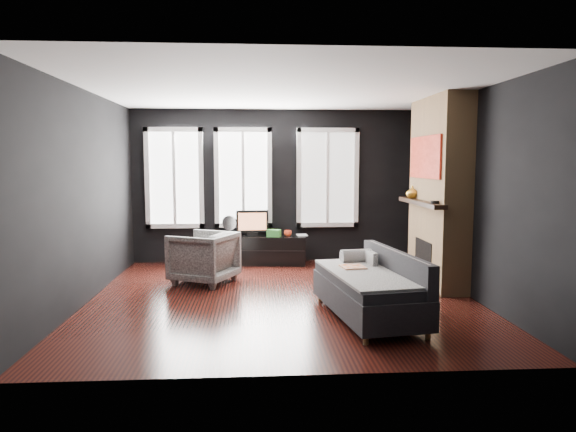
{
  "coord_description": "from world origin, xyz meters",
  "views": [
    {
      "loc": [
        -0.36,
        -6.63,
        1.79
      ],
      "look_at": [
        0.1,
        0.3,
        1.05
      ],
      "focal_mm": 32.0,
      "sensor_mm": 36.0,
      "label": 1
    }
  ],
  "objects": [
    {
      "name": "mug",
      "position": [
        0.22,
        2.17,
        0.56
      ],
      "size": [
        0.14,
        0.11,
        0.13
      ],
      "primitive_type": "imported",
      "rotation": [
        0.0,
        0.0,
        0.06
      ],
      "color": "#F54821",
      "rests_on": "media_console"
    },
    {
      "name": "wall_left",
      "position": [
        -2.5,
        0.0,
        1.35
      ],
      "size": [
        0.02,
        5.0,
        2.7
      ],
      "primitive_type": "cube",
      "color": "black",
      "rests_on": "ground"
    },
    {
      "name": "wall_right",
      "position": [
        2.5,
        0.0,
        1.35
      ],
      "size": [
        0.02,
        5.0,
        2.7
      ],
      "primitive_type": "cube",
      "color": "black",
      "rests_on": "ground"
    },
    {
      "name": "floor",
      "position": [
        0.0,
        0.0,
        0.0
      ],
      "size": [
        5.0,
        5.0,
        0.0
      ],
      "primitive_type": "plane",
      "color": "black",
      "rests_on": "ground"
    },
    {
      "name": "armchair",
      "position": [
        -1.11,
        0.9,
        0.42
      ],
      "size": [
        1.04,
        1.06,
        0.84
      ],
      "primitive_type": "imported",
      "rotation": [
        0.0,
        0.0,
        -2.02
      ],
      "color": "silver",
      "rests_on": "floor"
    },
    {
      "name": "sofa",
      "position": [
        0.93,
        -0.97,
        0.39
      ],
      "size": [
        1.16,
        1.91,
        0.77
      ],
      "primitive_type": null,
      "rotation": [
        0.0,
        0.0,
        0.15
      ],
      "color": "black",
      "rests_on": "floor"
    },
    {
      "name": "ceiling",
      "position": [
        0.0,
        0.0,
        2.7
      ],
      "size": [
        5.0,
        5.0,
        0.0
      ],
      "primitive_type": "plane",
      "color": "white",
      "rests_on": "ground"
    },
    {
      "name": "windows",
      "position": [
        -0.45,
        2.46,
        2.38
      ],
      "size": [
        4.0,
        0.16,
        1.76
      ],
      "primitive_type": null,
      "color": "white",
      "rests_on": "wall_back"
    },
    {
      "name": "fireplace",
      "position": [
        2.3,
        0.6,
        1.35
      ],
      "size": [
        0.7,
        1.62,
        2.7
      ],
      "primitive_type": null,
      "color": "#93724C",
      "rests_on": "floor"
    },
    {
      "name": "monitor",
      "position": [
        -0.4,
        2.27,
        0.75
      ],
      "size": [
        0.57,
        0.17,
        0.51
      ],
      "primitive_type": null,
      "rotation": [
        0.0,
        0.0,
        0.08
      ],
      "color": "black",
      "rests_on": "media_console"
    },
    {
      "name": "book",
      "position": [
        0.38,
        2.2,
        0.62
      ],
      "size": [
        0.18,
        0.03,
        0.24
      ],
      "primitive_type": "imported",
      "rotation": [
        0.0,
        0.0,
        0.06
      ],
      "color": "#BEB799",
      "rests_on": "media_console"
    },
    {
      "name": "media_console",
      "position": [
        -0.19,
        2.24,
        0.25
      ],
      "size": [
        1.49,
        0.6,
        0.5
      ],
      "primitive_type": null,
      "rotation": [
        0.0,
        0.0,
        -0.1
      ],
      "color": "black",
      "rests_on": "floor"
    },
    {
      "name": "mantel_vase",
      "position": [
        2.05,
        1.05,
        1.32
      ],
      "size": [
        0.21,
        0.21,
        0.18
      ],
      "primitive_type": "imported",
      "rotation": [
        0.0,
        0.0,
        -0.12
      ],
      "color": "yellow",
      "rests_on": "fireplace"
    },
    {
      "name": "desk_fan",
      "position": [
        -0.79,
        2.28,
        0.68
      ],
      "size": [
        0.32,
        0.32,
        0.37
      ],
      "primitive_type": null,
      "rotation": [
        0.0,
        0.0,
        -0.29
      ],
      "color": "#A4A4A4",
      "rests_on": "media_console"
    },
    {
      "name": "wall_back",
      "position": [
        0.0,
        2.5,
        1.35
      ],
      "size": [
        5.0,
        0.02,
        2.7
      ],
      "primitive_type": "cube",
      "color": "black",
      "rests_on": "ground"
    },
    {
      "name": "storage_box",
      "position": [
        -0.02,
        2.14,
        0.56
      ],
      "size": [
        0.26,
        0.21,
        0.12
      ],
      "primitive_type": "cube",
      "rotation": [
        0.0,
        0.0,
        -0.36
      ],
      "color": "#327F30",
      "rests_on": "media_console"
    },
    {
      "name": "stripe_pillow",
      "position": [
        1.07,
        -0.54,
        0.56
      ],
      "size": [
        0.1,
        0.28,
        0.28
      ],
      "primitive_type": "cube",
      "rotation": [
        0.0,
        0.0,
        0.13
      ],
      "color": "gray",
      "rests_on": "sofa"
    },
    {
      "name": "mantel_clock",
      "position": [
        2.05,
        0.05,
        1.25
      ],
      "size": [
        0.12,
        0.12,
        0.04
      ],
      "primitive_type": "cylinder",
      "rotation": [
        0.0,
        0.0,
        0.09
      ],
      "color": "black",
      "rests_on": "fireplace"
    }
  ]
}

